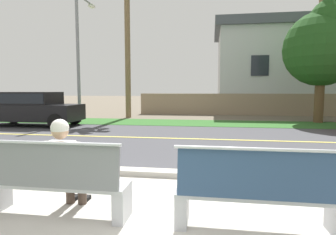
{
  "coord_description": "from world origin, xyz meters",
  "views": [
    {
      "loc": [
        0.7,
        -2.75,
        1.61
      ],
      "look_at": [
        -0.27,
        3.49,
        1.0
      ],
      "focal_mm": 30.16,
      "sensor_mm": 36.0,
      "label": 1
    }
  ],
  "objects_px": {
    "seated_person_white": "(65,162)",
    "streetlamp": "(80,48)",
    "bench_left": "(54,183)",
    "shade_tree_far_left": "(325,43)",
    "bench_right": "(258,194)",
    "car_black_far": "(32,107)",
    "palm_tree_tall": "(127,2)"
  },
  "relations": [
    {
      "from": "seated_person_white",
      "to": "bench_right",
      "type": "bearing_deg",
      "value": -4.06
    },
    {
      "from": "streetlamp",
      "to": "palm_tree_tall",
      "type": "height_order",
      "value": "palm_tree_tall"
    },
    {
      "from": "bench_right",
      "to": "bench_left",
      "type": "bearing_deg",
      "value": 180.0
    },
    {
      "from": "bench_left",
      "to": "shade_tree_far_left",
      "type": "distance_m",
      "value": 14.28
    },
    {
      "from": "shade_tree_far_left",
      "to": "palm_tree_tall",
      "type": "height_order",
      "value": "palm_tree_tall"
    },
    {
      "from": "seated_person_white",
      "to": "car_black_far",
      "type": "relative_size",
      "value": 0.29
    },
    {
      "from": "seated_person_white",
      "to": "streetlamp",
      "type": "relative_size",
      "value": 0.19
    },
    {
      "from": "bench_left",
      "to": "palm_tree_tall",
      "type": "bearing_deg",
      "value": 102.81
    },
    {
      "from": "palm_tree_tall",
      "to": "streetlamp",
      "type": "bearing_deg",
      "value": -126.71
    },
    {
      "from": "bench_left",
      "to": "seated_person_white",
      "type": "relative_size",
      "value": 1.49
    },
    {
      "from": "bench_left",
      "to": "seated_person_white",
      "type": "xyz_separation_m",
      "value": [
        0.06,
        0.17,
        0.22
      ]
    },
    {
      "from": "car_black_far",
      "to": "bench_right",
      "type": "bearing_deg",
      "value": -44.71
    },
    {
      "from": "seated_person_white",
      "to": "car_black_far",
      "type": "bearing_deg",
      "value": 126.54
    },
    {
      "from": "bench_right",
      "to": "palm_tree_tall",
      "type": "xyz_separation_m",
      "value": [
        -5.41,
        12.94,
        6.2
      ]
    },
    {
      "from": "bench_left",
      "to": "shade_tree_far_left",
      "type": "height_order",
      "value": "shade_tree_far_left"
    },
    {
      "from": "seated_person_white",
      "to": "shade_tree_far_left",
      "type": "distance_m",
      "value": 14.06
    },
    {
      "from": "seated_person_white",
      "to": "car_black_far",
      "type": "height_order",
      "value": "car_black_far"
    },
    {
      "from": "bench_right",
      "to": "car_black_far",
      "type": "relative_size",
      "value": 0.43
    },
    {
      "from": "shade_tree_far_left",
      "to": "palm_tree_tall",
      "type": "bearing_deg",
      "value": 173.51
    },
    {
      "from": "bench_left",
      "to": "seated_person_white",
      "type": "distance_m",
      "value": 0.28
    },
    {
      "from": "seated_person_white",
      "to": "shade_tree_far_left",
      "type": "bearing_deg",
      "value": 57.92
    },
    {
      "from": "car_black_far",
      "to": "streetlamp",
      "type": "relative_size",
      "value": 0.66
    },
    {
      "from": "bench_left",
      "to": "palm_tree_tall",
      "type": "height_order",
      "value": "palm_tree_tall"
    },
    {
      "from": "car_black_far",
      "to": "palm_tree_tall",
      "type": "xyz_separation_m",
      "value": [
        3.16,
        4.46,
        5.81
      ]
    },
    {
      "from": "car_black_far",
      "to": "streetlamp",
      "type": "height_order",
      "value": "streetlamp"
    },
    {
      "from": "bench_left",
      "to": "shade_tree_far_left",
      "type": "relative_size",
      "value": 0.31
    },
    {
      "from": "seated_person_white",
      "to": "streetlamp",
      "type": "height_order",
      "value": "streetlamp"
    },
    {
      "from": "streetlamp",
      "to": "shade_tree_far_left",
      "type": "bearing_deg",
      "value": 5.83
    },
    {
      "from": "shade_tree_far_left",
      "to": "palm_tree_tall",
      "type": "distance_m",
      "value": 10.7
    },
    {
      "from": "seated_person_white",
      "to": "palm_tree_tall",
      "type": "height_order",
      "value": "palm_tree_tall"
    },
    {
      "from": "car_black_far",
      "to": "bench_left",
      "type": "bearing_deg",
      "value": -54.28
    },
    {
      "from": "seated_person_white",
      "to": "car_black_far",
      "type": "xyz_separation_m",
      "value": [
        -6.16,
        8.31,
        0.18
      ]
    }
  ]
}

